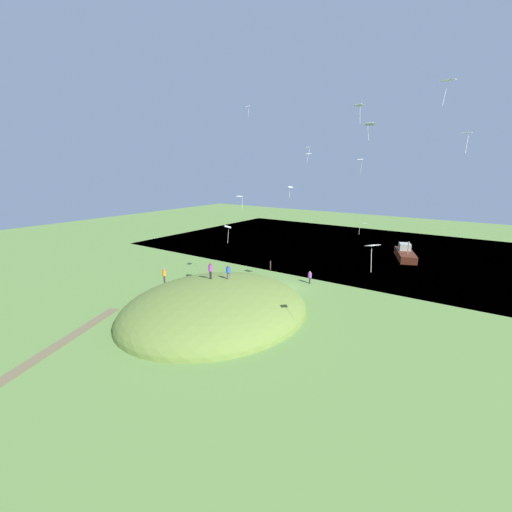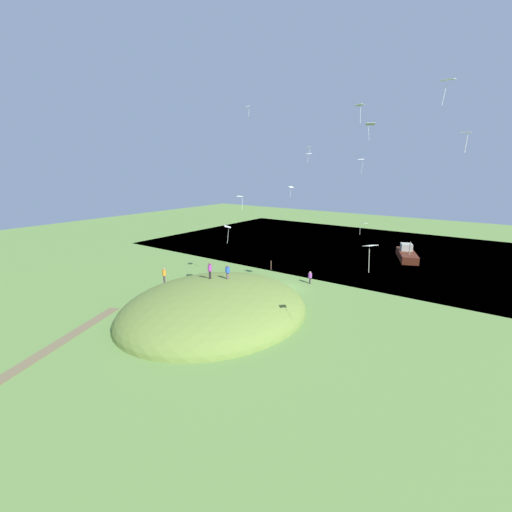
{
  "view_description": "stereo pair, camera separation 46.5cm",
  "coord_description": "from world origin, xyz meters",
  "px_view_note": "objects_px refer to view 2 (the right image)",
  "views": [
    {
      "loc": [
        37.34,
        22.18,
        15.08
      ],
      "look_at": [
        1.79,
        -2.97,
        4.23
      ],
      "focal_mm": 24.92,
      "sensor_mm": 36.0,
      "label": 1
    },
    {
      "loc": [
        37.07,
        22.56,
        15.08
      ],
      "look_at": [
        1.79,
        -2.97,
        4.23
      ],
      "focal_mm": 24.92,
      "sensor_mm": 36.0,
      "label": 2
    }
  ],
  "objects_px": {
    "kite_2": "(360,106)",
    "kite_10": "(361,161)",
    "kite_5": "(247,107)",
    "kite_8": "(309,154)",
    "kite_6": "(466,134)",
    "kite_1": "(291,188)",
    "kite_3": "(228,227)",
    "kite_7": "(240,197)",
    "person_on_hilltop": "(210,269)",
    "person_walking_path": "(310,276)",
    "boat_on_lake": "(407,254)",
    "kite_0": "(363,223)",
    "kite_9": "(309,147)",
    "person_watching_kites": "(164,273)",
    "kite_4": "(370,247)",
    "kite_12": "(447,81)",
    "mooring_post": "(271,265)",
    "person_with_child": "(228,270)",
    "kite_11": "(370,125)"
  },
  "relations": [
    {
      "from": "kite_6",
      "to": "kite_7",
      "type": "relative_size",
      "value": 0.85
    },
    {
      "from": "kite_1",
      "to": "kite_6",
      "type": "height_order",
      "value": "kite_6"
    },
    {
      "from": "kite_1",
      "to": "kite_6",
      "type": "relative_size",
      "value": 1.1
    },
    {
      "from": "kite_9",
      "to": "mooring_post",
      "type": "bearing_deg",
      "value": -61.6
    },
    {
      "from": "mooring_post",
      "to": "kite_7",
      "type": "bearing_deg",
      "value": 5.89
    },
    {
      "from": "person_on_hilltop",
      "to": "kite_0",
      "type": "distance_m",
      "value": 23.65
    },
    {
      "from": "person_with_child",
      "to": "kite_1",
      "type": "relative_size",
      "value": 0.93
    },
    {
      "from": "kite_9",
      "to": "kite_10",
      "type": "relative_size",
      "value": 0.62
    },
    {
      "from": "kite_1",
      "to": "kite_3",
      "type": "bearing_deg",
      "value": 3.11
    },
    {
      "from": "kite_12",
      "to": "person_watching_kites",
      "type": "bearing_deg",
      "value": -72.26
    },
    {
      "from": "person_walking_path",
      "to": "kite_12",
      "type": "xyz_separation_m",
      "value": [
        7.18,
        15.01,
        20.71
      ]
    },
    {
      "from": "kite_2",
      "to": "kite_10",
      "type": "xyz_separation_m",
      "value": [
        -7.36,
        -2.07,
        -5.98
      ]
    },
    {
      "from": "person_with_child",
      "to": "kite_8",
      "type": "height_order",
      "value": "kite_8"
    },
    {
      "from": "kite_7",
      "to": "person_on_hilltop",
      "type": "bearing_deg",
      "value": 13.92
    },
    {
      "from": "kite_0",
      "to": "kite_11",
      "type": "relative_size",
      "value": 0.89
    },
    {
      "from": "kite_2",
      "to": "person_walking_path",
      "type": "bearing_deg",
      "value": -71.48
    },
    {
      "from": "kite_4",
      "to": "kite_0",
      "type": "bearing_deg",
      "value": -159.55
    },
    {
      "from": "kite_2",
      "to": "kite_6",
      "type": "relative_size",
      "value": 1.39
    },
    {
      "from": "kite_1",
      "to": "mooring_post",
      "type": "bearing_deg",
      "value": -13.03
    },
    {
      "from": "kite_0",
      "to": "person_watching_kites",
      "type": "bearing_deg",
      "value": -32.33
    },
    {
      "from": "kite_4",
      "to": "person_with_child",
      "type": "bearing_deg",
      "value": -99.68
    },
    {
      "from": "kite_6",
      "to": "kite_12",
      "type": "distance_m",
      "value": 4.62
    },
    {
      "from": "kite_5",
      "to": "kite_8",
      "type": "relative_size",
      "value": 1.06
    },
    {
      "from": "boat_on_lake",
      "to": "kite_4",
      "type": "height_order",
      "value": "kite_4"
    },
    {
      "from": "kite_3",
      "to": "kite_10",
      "type": "xyz_separation_m",
      "value": [
        -18.5,
        8.72,
        7.73
      ]
    },
    {
      "from": "kite_4",
      "to": "kite_6",
      "type": "relative_size",
      "value": 1.37
    },
    {
      "from": "person_watching_kites",
      "to": "person_walking_path",
      "type": "relative_size",
      "value": 1.04
    },
    {
      "from": "person_walking_path",
      "to": "kite_0",
      "type": "relative_size",
      "value": 0.96
    },
    {
      "from": "kite_3",
      "to": "kite_7",
      "type": "bearing_deg",
      "value": -165.78
    },
    {
      "from": "person_watching_kites",
      "to": "kite_10",
      "type": "distance_m",
      "value": 30.59
    },
    {
      "from": "kite_2",
      "to": "mooring_post",
      "type": "xyz_separation_m",
      "value": [
        -0.88,
        -12.56,
        -21.31
      ]
    },
    {
      "from": "kite_12",
      "to": "kite_7",
      "type": "bearing_deg",
      "value": -93.0
    },
    {
      "from": "kite_4",
      "to": "kite_10",
      "type": "height_order",
      "value": "kite_10"
    },
    {
      "from": "kite_4",
      "to": "kite_6",
      "type": "bearing_deg",
      "value": 150.65
    },
    {
      "from": "person_watching_kites",
      "to": "kite_1",
      "type": "bearing_deg",
      "value": 79.73
    },
    {
      "from": "kite_1",
      "to": "kite_8",
      "type": "bearing_deg",
      "value": 50.25
    },
    {
      "from": "boat_on_lake",
      "to": "person_on_hilltop",
      "type": "relative_size",
      "value": 4.78
    },
    {
      "from": "kite_3",
      "to": "person_watching_kites",
      "type": "bearing_deg",
      "value": -38.64
    },
    {
      "from": "kite_0",
      "to": "kite_7",
      "type": "bearing_deg",
      "value": -38.26
    },
    {
      "from": "kite_0",
      "to": "kite_3",
      "type": "distance_m",
      "value": 20.05
    },
    {
      "from": "person_watching_kites",
      "to": "person_walking_path",
      "type": "height_order",
      "value": "person_watching_kites"
    },
    {
      "from": "kite_4",
      "to": "kite_5",
      "type": "bearing_deg",
      "value": -122.69
    },
    {
      "from": "kite_2",
      "to": "mooring_post",
      "type": "relative_size",
      "value": 1.54
    },
    {
      "from": "person_walking_path",
      "to": "kite_0",
      "type": "height_order",
      "value": "kite_0"
    },
    {
      "from": "kite_11",
      "to": "kite_6",
      "type": "bearing_deg",
      "value": 46.43
    },
    {
      "from": "kite_1",
      "to": "boat_on_lake",
      "type": "bearing_deg",
      "value": 137.27
    },
    {
      "from": "kite_10",
      "to": "person_on_hilltop",
      "type": "bearing_deg",
      "value": -18.59
    },
    {
      "from": "person_watching_kites",
      "to": "kite_4",
      "type": "distance_m",
      "value": 24.21
    },
    {
      "from": "boat_on_lake",
      "to": "kite_6",
      "type": "distance_m",
      "value": 35.38
    },
    {
      "from": "mooring_post",
      "to": "person_walking_path",
      "type": "bearing_deg",
      "value": 72.69
    }
  ]
}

